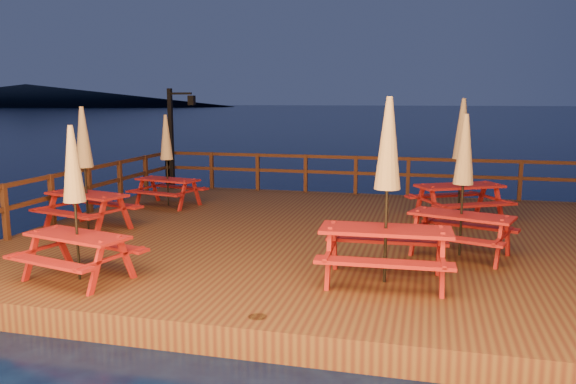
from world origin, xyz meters
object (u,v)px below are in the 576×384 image
at_px(lamp_post, 176,129).
at_px(picnic_table_2, 75,201).
at_px(picnic_table_0, 461,158).
at_px(picnic_table_1, 387,188).

bearing_deg(lamp_post, picnic_table_2, -74.42).
height_order(lamp_post, picnic_table_0, lamp_post).
relative_size(lamp_post, picnic_table_1, 1.10).
bearing_deg(picnic_table_0, picnic_table_2, -164.11).
bearing_deg(picnic_table_0, lamp_post, 132.63).
relative_size(picnic_table_1, picnic_table_2, 1.18).
bearing_deg(picnic_table_0, picnic_table_1, -133.94).
xyz_separation_m(lamp_post, picnic_table_2, (2.34, -8.40, -0.59)).
height_order(picnic_table_0, picnic_table_1, picnic_table_1).
distance_m(lamp_post, picnic_table_1, 10.07).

